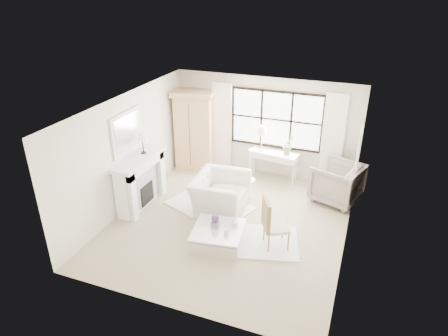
{
  "coord_description": "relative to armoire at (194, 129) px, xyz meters",
  "views": [
    {
      "loc": [
        2.57,
        -7.1,
        5.02
      ],
      "look_at": [
        -0.21,
        0.2,
        1.24
      ],
      "focal_mm": 32.0,
      "sensor_mm": 36.0,
      "label": 1
    }
  ],
  "objects": [
    {
      "name": "mirror_frame",
      "position": [
        -0.53,
        -2.41,
        0.7
      ],
      "size": [
        0.05,
        1.15,
        0.95
      ],
      "primitive_type": "cube",
      "color": "white",
      "rests_on": "wall_left"
    },
    {
      "name": "curtain_rod",
      "position": [
        2.24,
        0.26,
        1.33
      ],
      "size": [
        3.3,
        0.04,
        0.04
      ],
      "primitive_type": "cylinder",
      "rotation": [
        0.0,
        1.57,
        0.0
      ],
      "color": "#A8863A",
      "rests_on": "wall_back"
    },
    {
      "name": "orchid_plant",
      "position": [
        2.67,
        0.01,
        -0.07
      ],
      "size": [
        0.37,
        0.35,
        0.53
      ],
      "primitive_type": "imported",
      "rotation": [
        0.0,
        0.0,
        0.56
      ],
      "color": "#576D48",
      "rests_on": "console_table"
    },
    {
      "name": "curtain_right",
      "position": [
        3.74,
        0.24,
        0.1
      ],
      "size": [
        0.55,
        0.1,
        2.47
      ],
      "primitive_type": "cube",
      "color": "white",
      "rests_on": "ground"
    },
    {
      "name": "ceiling",
      "position": [
        1.94,
        -2.41,
        1.56
      ],
      "size": [
        5.5,
        5.5,
        0.0
      ],
      "primitive_type": "plane",
      "rotation": [
        3.14,
        0.0,
        0.0
      ],
      "color": "white",
      "rests_on": "ground"
    },
    {
      "name": "armoire",
      "position": [
        0.0,
        0.0,
        0.0
      ],
      "size": [
        1.23,
        0.9,
        2.24
      ],
      "rotation": [
        0.0,
        0.0,
        0.19
      ],
      "color": "tan",
      "rests_on": "floor"
    },
    {
      "name": "window_pane",
      "position": [
        2.24,
        0.32,
        0.46
      ],
      "size": [
        2.4,
        0.02,
        1.5
      ],
      "primitive_type": "cube",
      "color": "white",
      "rests_on": "wall_back"
    },
    {
      "name": "art_canvas",
      "position": [
        4.39,
        -0.71,
        0.41
      ],
      "size": [
        0.01,
        0.52,
        0.72
      ],
      "primitive_type": "cube",
      "color": "#C2B396",
      "rests_on": "wall_right"
    },
    {
      "name": "mantel_lamp",
      "position": [
        -0.3,
        -2.17,
        0.51
      ],
      "size": [
        0.22,
        0.22,
        0.51
      ],
      "color": "black",
      "rests_on": "fireplace"
    },
    {
      "name": "floor",
      "position": [
        1.94,
        -2.41,
        -1.14
      ],
      "size": [
        5.5,
        5.5,
        0.0
      ],
      "primitive_type": "plane",
      "color": "tan",
      "rests_on": "ground"
    },
    {
      "name": "wall_left",
      "position": [
        -0.56,
        -2.41,
        0.21
      ],
      "size": [
        0.0,
        5.5,
        5.5
      ],
      "primitive_type": "plane",
      "rotation": [
        1.57,
        0.0,
        1.57
      ],
      "color": "silver",
      "rests_on": "ground"
    },
    {
      "name": "wall_front",
      "position": [
        1.94,
        -5.16,
        0.21
      ],
      "size": [
        5.0,
        0.0,
        5.0
      ],
      "primitive_type": "plane",
      "rotation": [
        -1.57,
        0.0,
        0.0
      ],
      "color": "silver",
      "rests_on": "ground"
    },
    {
      "name": "art_frame",
      "position": [
        4.41,
        -0.71,
        0.41
      ],
      "size": [
        0.04,
        0.62,
        0.82
      ],
      "primitive_type": "cube",
      "color": "silver",
      "rests_on": "wall_right"
    },
    {
      "name": "mirror_glass",
      "position": [
        -0.5,
        -2.41,
        0.7
      ],
      "size": [
        0.02,
        1.0,
        0.8
      ],
      "primitive_type": "cube",
      "color": "silver",
      "rests_on": "wall_left"
    },
    {
      "name": "curtain_left",
      "position": [
        0.74,
        0.24,
        0.1
      ],
      "size": [
        0.55,
        0.1,
        2.47
      ],
      "primitive_type": "cube",
      "color": "white",
      "rests_on": "ground"
    },
    {
      "name": "fireplace",
      "position": [
        -0.33,
        -2.41,
        -0.49
      ],
      "size": [
        0.58,
        1.66,
        1.26
      ],
      "color": "white",
      "rests_on": "ground"
    },
    {
      "name": "wingback_chair",
      "position": [
        4.03,
        -0.55,
        -0.65
      ],
      "size": [
        1.36,
        1.34,
        0.98
      ],
      "primitive_type": "imported",
      "rotation": [
        0.0,
        0.0,
        -1.91
      ],
      "color": "gray",
      "rests_on": "floor"
    },
    {
      "name": "console_table",
      "position": [
        2.3,
        0.02,
        -0.74
      ],
      "size": [
        1.35,
        0.63,
        0.8
      ],
      "rotation": [
        0.0,
        0.0,
        -0.15
      ],
      "color": "white",
      "rests_on": "floor"
    },
    {
      "name": "wall_right",
      "position": [
        4.44,
        -2.41,
        0.21
      ],
      "size": [
        0.0,
        5.5,
        5.5
      ],
      "primitive_type": "plane",
      "rotation": [
        1.57,
        0.0,
        -1.57
      ],
      "color": "silver",
      "rests_on": "ground"
    },
    {
      "name": "coffee_vase",
      "position": [
        2.27,
        -3.0,
        -0.69
      ],
      "size": [
        0.16,
        0.16,
        0.14
      ],
      "primitive_type": "imported",
      "rotation": [
        0.0,
        0.0,
        0.21
      ],
      "color": "silver",
      "rests_on": "coffee_table"
    },
    {
      "name": "coffee_table",
      "position": [
        2.0,
        -3.25,
        -0.96
      ],
      "size": [
        1.14,
        1.14,
        0.38
      ],
      "rotation": [
        0.0,
        0.0,
        0.15
      ],
      "color": "white",
      "rests_on": "floor"
    },
    {
      "name": "rug_right",
      "position": [
        2.76,
        -2.86,
        -1.12
      ],
      "size": [
        1.88,
        1.6,
        0.03
      ],
      "primitive_type": "cube",
      "rotation": [
        0.0,
        0.0,
        0.27
      ],
      "color": "white",
      "rests_on": "floor"
    },
    {
      "name": "french_chair",
      "position": [
        3.1,
        -2.89,
        -0.83
      ],
      "size": [
        0.65,
        0.65,
        1.08
      ],
      "rotation": [
        0.0,
        0.0,
        2.06
      ],
      "color": "olive",
      "rests_on": "floor"
    },
    {
      "name": "rug_left",
      "position": [
        1.25,
        -1.91,
        -1.12
      ],
      "size": [
        2.23,
        1.91,
        0.03
      ],
      "primitive_type": "cube",
      "rotation": [
        0.0,
        0.0,
        -0.36
      ],
      "color": "white",
      "rests_on": "floor"
    },
    {
      "name": "pillar_candle",
      "position": [
        2.22,
        -3.36,
        -0.7
      ],
      "size": [
        0.09,
        0.09,
        0.12
      ],
      "primitive_type": "cylinder",
      "color": "beige",
      "rests_on": "coffee_table"
    },
    {
      "name": "club_armchair",
      "position": [
        1.55,
        -1.98,
        -0.71
      ],
      "size": [
        1.21,
        1.37,
        0.86
      ],
      "primitive_type": "imported",
      "rotation": [
        0.0,
        0.0,
        1.61
      ],
      "color": "silver",
      "rests_on": "floor"
    },
    {
      "name": "wall_back",
      "position": [
        1.94,
        0.34,
        0.21
      ],
      "size": [
        5.0,
        0.0,
        5.0
      ],
      "primitive_type": "plane",
      "rotation": [
        1.57,
        0.0,
        0.0
      ],
      "color": "beige",
      "rests_on": "ground"
    },
    {
      "name": "window_frame",
      "position": [
        2.24,
        0.31,
        0.46
      ],
      "size": [
        2.5,
        0.04,
        1.5
      ],
      "primitive_type": null,
      "color": "black",
      "rests_on": "wall_back"
    },
    {
      "name": "side_table",
      "position": [
        1.95,
        -1.18,
        -0.81
      ],
      "size": [
        0.4,
        0.4,
        0.51
      ],
      "color": "white",
      "rests_on": "floor"
    },
    {
      "name": "planter_flowers",
      "position": [
        1.91,
        -3.17,
        -0.56
      ],
      "size": [
        0.16,
        0.16,
        0.16
      ],
      "primitive_type": "sphere",
      "color": "#5A2C6E",
      "rests_on": "planter_box"
    },
    {
      "name": "planter_box",
      "position": [
        1.91,
        -3.17,
        -0.7
      ],
      "size": [
        0.18,
        0.18,
        0.12
      ],
      "primitive_type": "cube",
      "rotation": [
        0.0,
        0.0,
        0.19
      ],
      "color": "slate",
      "rests_on": "coffee_table"
    },
    {
      "name": "console_lamp",
      "position": [
        1.95,
        0.0,
        0.22
      ],
      "size": [
        0.28,
        0.28,
        0.69
      ],
      "color": "#C08942",
      "rests_on": "console_table"
    }
  ]
}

